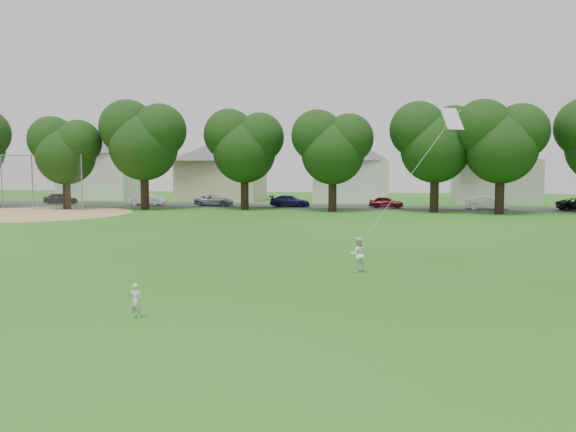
% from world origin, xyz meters
% --- Properties ---
extents(ground, '(160.00, 160.00, 0.00)m').
position_xyz_m(ground, '(0.00, 0.00, 0.00)').
color(ground, '#175513').
rests_on(ground, ground).
extents(street, '(90.00, 7.00, 0.01)m').
position_xyz_m(street, '(0.00, 42.00, 0.01)').
color(street, '#2D2D30').
rests_on(street, ground).
extents(dirt_infield, '(18.00, 18.00, 0.02)m').
position_xyz_m(dirt_infield, '(-26.00, 28.00, 0.01)').
color(dirt_infield, '#9E7F51').
rests_on(dirt_infield, ground).
extents(toddler, '(0.33, 0.22, 0.87)m').
position_xyz_m(toddler, '(-1.47, -1.63, 0.44)').
color(toddler, silver).
rests_on(toddler, ground).
extents(older_boy, '(0.74, 0.66, 1.27)m').
position_xyz_m(older_boy, '(3.56, 5.78, 0.64)').
color(older_boy, white).
rests_on(older_boy, ground).
extents(kite, '(2.15, 0.95, 5.72)m').
position_xyz_m(kite, '(5.19, 6.26, 3.22)').
color(kite, white).
rests_on(kite, ground).
extents(baseball_backstop, '(11.69, 3.15, 5.14)m').
position_xyz_m(baseball_backstop, '(-29.16, 33.36, 2.57)').
color(baseball_backstop, gray).
rests_on(baseball_backstop, ground).
extents(tree_row, '(81.73, 8.60, 10.55)m').
position_xyz_m(tree_row, '(1.21, 35.51, 6.53)').
color(tree_row, black).
rests_on(tree_row, ground).
extents(parked_cars, '(64.94, 2.19, 1.27)m').
position_xyz_m(parked_cars, '(1.34, 41.00, 0.60)').
color(parked_cars, black).
rests_on(parked_cars, ground).
extents(house_row, '(76.70, 14.10, 10.55)m').
position_xyz_m(house_row, '(-2.59, 52.00, 4.83)').
color(house_row, silver).
rests_on(house_row, ground).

